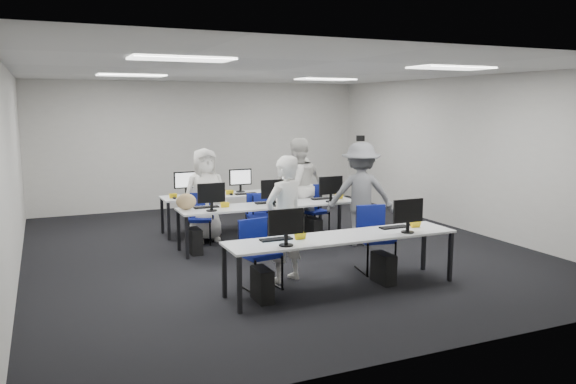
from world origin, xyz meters
name	(u,v)px	position (x,y,z in m)	size (l,w,h in m)	color
room	(274,162)	(0.00, 0.00, 1.50)	(9.00, 9.02, 3.00)	black
ceiling_panels	(274,72)	(0.00, 0.00, 2.98)	(5.20, 4.60, 0.02)	white
desk_front	(343,239)	(0.00, -2.40, 0.68)	(3.20, 0.70, 0.73)	silver
desk_mid	(270,207)	(0.00, 0.20, 0.68)	(3.20, 0.70, 0.73)	silver
desk_back	(244,196)	(0.00, 1.60, 0.68)	(3.20, 0.70, 0.73)	silver
equipment_front	(330,265)	(-0.19, -2.42, 0.36)	(2.51, 0.41, 1.19)	#0D62B0
equipment_mid	(260,227)	(-0.19, 0.18, 0.36)	(2.91, 0.41, 1.19)	white
equipment_back	(253,211)	(0.19, 1.62, 0.36)	(2.91, 0.41, 1.19)	white
chair_0	(260,267)	(-1.00, -1.92, 0.29)	(0.52, 0.55, 0.92)	navy
chair_1	(375,251)	(0.85, -1.87, 0.30)	(0.55, 0.59, 0.96)	navy
chair_2	(200,228)	(-1.07, 0.88, 0.27)	(0.54, 0.56, 0.84)	navy
chair_3	(259,226)	(-0.03, 0.66, 0.27)	(0.48, 0.51, 0.84)	navy
chair_4	(315,220)	(1.16, 0.77, 0.26)	(0.49, 0.52, 0.82)	navy
chair_5	(203,225)	(-0.97, 1.08, 0.28)	(0.58, 0.61, 0.90)	navy
chair_6	(259,222)	(0.08, 0.96, 0.26)	(0.40, 0.44, 0.82)	navy
chair_7	(306,215)	(1.13, 1.09, 0.29)	(0.57, 0.60, 0.93)	navy
handbag	(186,202)	(-1.45, 0.31, 0.87)	(0.33, 0.21, 0.27)	#9B8650
student_0	(285,219)	(-0.57, -1.77, 0.88)	(0.64, 0.42, 1.77)	white
student_1	(297,186)	(0.82, 0.87, 0.92)	(0.89, 0.69, 1.83)	white
student_2	(205,195)	(-0.94, 0.99, 0.84)	(0.82, 0.54, 1.69)	white
student_3	(298,185)	(0.97, 1.13, 0.90)	(1.06, 0.44, 1.81)	white
photographer	(361,194)	(1.47, -0.40, 0.91)	(1.17, 0.67, 1.81)	slate
dslr_camera	(360,138)	(1.54, -0.23, 1.87)	(0.14, 0.18, 0.10)	black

